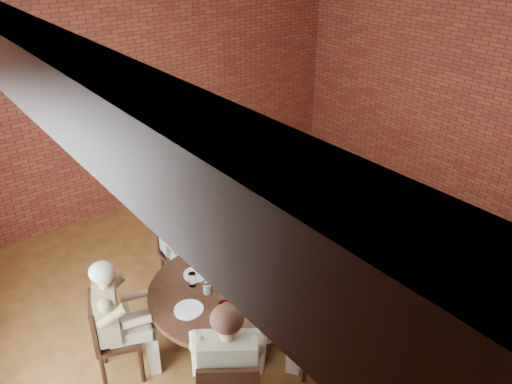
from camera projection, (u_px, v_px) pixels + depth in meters
floor at (313, 320)px, 5.34m from camera, size 7.00×7.00×0.00m
wall_back at (147, 89)px, 6.97m from camera, size 7.00×0.00×7.00m
wall_right at (509, 108)px, 6.27m from camera, size 0.00×7.00×7.00m
dining_table at (232, 307)px, 4.75m from camera, size 1.54×1.54×0.75m
chair_a at (304, 262)px, 5.44m from camera, size 0.45×0.45×0.90m
diner_a at (300, 254)px, 5.32m from camera, size 0.67×0.57×1.27m
chair_b at (180, 246)px, 5.66m from camera, size 0.48×0.48×0.95m
diner_b at (182, 238)px, 5.52m from camera, size 0.61×0.72×1.36m
chair_c at (109, 334)px, 4.48m from camera, size 0.51×0.51×0.90m
diner_c at (116, 321)px, 4.43m from camera, size 0.73×0.67×1.27m
diner_d at (229, 374)px, 3.83m from camera, size 0.86×0.89×1.39m
chair_e at (342, 332)px, 4.47m from camera, size 0.61×0.61×0.95m
diner_e at (333, 316)px, 4.42m from camera, size 0.83×0.86×1.36m
plate_a at (257, 265)px, 4.95m from camera, size 0.26×0.26×0.01m
plate_b at (197, 274)px, 4.82m from camera, size 0.26×0.26×0.01m
plate_c at (189, 310)px, 4.38m from camera, size 0.26×0.26×0.01m
plate_d at (272, 311)px, 4.36m from camera, size 0.26×0.26×0.01m
glass_a at (263, 271)px, 4.76m from camera, size 0.07×0.07×0.14m
glass_b at (231, 267)px, 4.81m from camera, size 0.07×0.07×0.14m
glass_c at (192, 280)px, 4.65m from camera, size 0.07×0.07×0.14m
glass_d at (207, 287)px, 4.55m from camera, size 0.07×0.07×0.14m
glass_e at (222, 296)px, 4.44m from camera, size 0.07×0.07×0.14m
glass_f at (226, 307)px, 4.31m from camera, size 0.07×0.07×0.14m
glass_g at (259, 289)px, 4.52m from camera, size 0.07×0.07×0.14m
glass_h at (268, 278)px, 4.67m from camera, size 0.07×0.07×0.14m
smartphone at (278, 288)px, 4.64m from camera, size 0.12×0.16×0.01m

